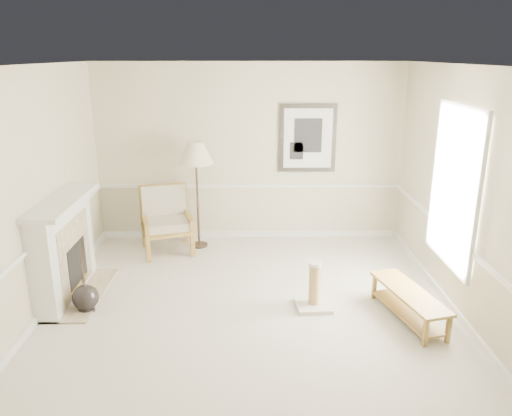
% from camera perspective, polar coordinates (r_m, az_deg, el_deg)
% --- Properties ---
extents(ground, '(5.50, 5.50, 0.00)m').
position_cam_1_polar(ground, '(6.11, -0.81, -12.33)').
color(ground, silver).
rests_on(ground, ground).
extents(room, '(5.04, 5.54, 2.92)m').
position_cam_1_polar(room, '(5.51, 0.55, 5.20)').
color(room, beige).
rests_on(room, ground).
extents(fireplace, '(0.64, 1.64, 1.31)m').
position_cam_1_polar(fireplace, '(6.80, -21.03, -4.40)').
color(fireplace, white).
rests_on(fireplace, ground).
extents(floor_vase, '(0.32, 0.32, 0.93)m').
position_cam_1_polar(floor_vase, '(6.50, -18.90, -9.74)').
color(floor_vase, black).
rests_on(floor_vase, ground).
extents(armchair, '(0.96, 1.00, 1.01)m').
position_cam_1_polar(armchair, '(8.03, -10.27, -0.93)').
color(armchair, olive).
rests_on(armchair, ground).
extents(floor_lamp, '(0.56, 0.56, 1.71)m').
position_cam_1_polar(floor_lamp, '(7.82, -6.87, 5.91)').
color(floor_lamp, black).
rests_on(floor_lamp, ground).
extents(bench, '(0.67, 1.30, 0.36)m').
position_cam_1_polar(bench, '(6.23, 17.07, -10.07)').
color(bench, olive).
rests_on(bench, ground).
extents(scratching_post, '(0.45, 0.45, 0.60)m').
position_cam_1_polar(scratching_post, '(6.27, 6.65, -9.66)').
color(scratching_post, white).
rests_on(scratching_post, ground).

